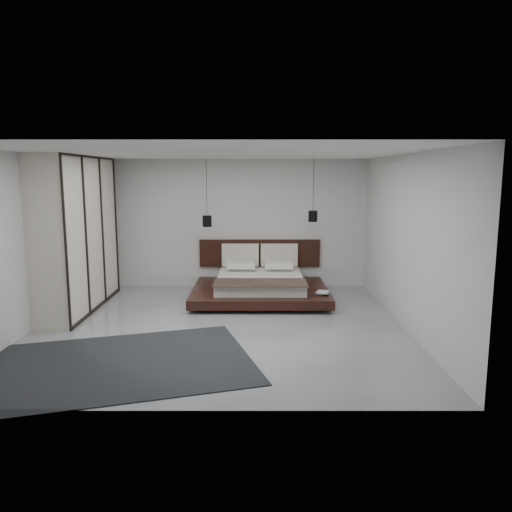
{
  "coord_description": "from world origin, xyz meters",
  "views": [
    {
      "loc": [
        0.59,
        -7.93,
        2.46
      ],
      "look_at": [
        0.59,
        1.2,
        0.98
      ],
      "focal_mm": 35.0,
      "sensor_mm": 36.0,
      "label": 1
    }
  ],
  "objects_px": {
    "lattice_screen": "(87,231)",
    "wardrobe": "(76,233)",
    "bed": "(260,284)",
    "pendant_left": "(207,221)",
    "pendant_right": "(313,216)",
    "rug": "(120,364)"
  },
  "relations": [
    {
      "from": "lattice_screen",
      "to": "pendant_left",
      "type": "xyz_separation_m",
      "value": [
        2.53,
        -0.13,
        0.23
      ]
    },
    {
      "from": "lattice_screen",
      "to": "wardrobe",
      "type": "relative_size",
      "value": 0.91
    },
    {
      "from": "lattice_screen",
      "to": "bed",
      "type": "bearing_deg",
      "value": -8.44
    },
    {
      "from": "bed",
      "to": "pendant_left",
      "type": "height_order",
      "value": "pendant_left"
    },
    {
      "from": "pendant_right",
      "to": "lattice_screen",
      "type": "bearing_deg",
      "value": 178.41
    },
    {
      "from": "wardrobe",
      "to": "lattice_screen",
      "type": "bearing_deg",
      "value": 100.77
    },
    {
      "from": "pendant_right",
      "to": "pendant_left",
      "type": "bearing_deg",
      "value": -180.0
    },
    {
      "from": "wardrobe",
      "to": "rug",
      "type": "xyz_separation_m",
      "value": [
        1.5,
        -2.83,
        -1.4
      ]
    },
    {
      "from": "pendant_left",
      "to": "pendant_right",
      "type": "distance_m",
      "value": 2.18
    },
    {
      "from": "lattice_screen",
      "to": "bed",
      "type": "relative_size",
      "value": 0.98
    },
    {
      "from": "pendant_right",
      "to": "wardrobe",
      "type": "height_order",
      "value": "wardrobe"
    },
    {
      "from": "pendant_left",
      "to": "pendant_right",
      "type": "height_order",
      "value": "same"
    },
    {
      "from": "pendant_left",
      "to": "lattice_screen",
      "type": "bearing_deg",
      "value": 177.03
    },
    {
      "from": "bed",
      "to": "pendant_left",
      "type": "distance_m",
      "value": 1.71
    },
    {
      "from": "lattice_screen",
      "to": "wardrobe",
      "type": "distance_m",
      "value": 1.35
    },
    {
      "from": "bed",
      "to": "rug",
      "type": "bearing_deg",
      "value": -117.36
    },
    {
      "from": "rug",
      "to": "pendant_right",
      "type": "bearing_deg",
      "value": 53.63
    },
    {
      "from": "lattice_screen",
      "to": "pendant_right",
      "type": "relative_size",
      "value": 2.02
    },
    {
      "from": "lattice_screen",
      "to": "rug",
      "type": "distance_m",
      "value": 4.69
    },
    {
      "from": "pendant_left",
      "to": "wardrobe",
      "type": "relative_size",
      "value": 0.48
    },
    {
      "from": "lattice_screen",
      "to": "pendant_right",
      "type": "distance_m",
      "value": 4.72
    },
    {
      "from": "lattice_screen",
      "to": "rug",
      "type": "height_order",
      "value": "lattice_screen"
    }
  ]
}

